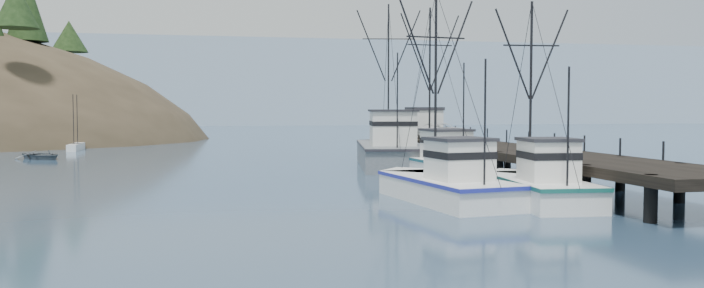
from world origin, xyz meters
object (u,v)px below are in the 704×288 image
object	(u,v)px
trawler_near	(536,186)
work_vessel	(390,151)
trawler_far	(436,163)
pier	(504,151)
pickup_truck	(443,130)
trawler_mid	(444,185)
pier_shed	(424,122)
motorboat	(42,159)

from	to	relation	value
trawler_near	work_vessel	xyz separation A→B (m)	(-1.55, 22.19, 0.41)
work_vessel	trawler_far	bearing A→B (deg)	-79.71
pier	pickup_truck	xyz separation A→B (m)	(0.40, 13.81, 1.01)
trawler_mid	pier_shed	xyz separation A→B (m)	(8.72, 30.03, 2.60)
work_vessel	trawler_near	bearing A→B (deg)	-86.00
trawler_near	motorboat	world-z (taller)	trawler_near
trawler_mid	pickup_truck	size ratio (longest dim) A/B	2.25
pier_shed	motorboat	distance (m)	35.85
trawler_mid	trawler_far	size ratio (longest dim) A/B	0.92
pier_shed	motorboat	bearing A→B (deg)	172.39
pier	motorboat	bearing A→B (deg)	147.28
trawler_near	trawler_far	world-z (taller)	trawler_far
work_vessel	pickup_truck	bearing A→B (deg)	38.95
trawler_mid	pickup_truck	distance (m)	27.47
trawler_near	trawler_far	distance (m)	14.77
trawler_near	trawler_mid	world-z (taller)	trawler_mid
pier_shed	pier	bearing A→B (deg)	-90.00
pickup_truck	motorboat	distance (m)	36.96
pier	trawler_mid	bearing A→B (deg)	-125.96
motorboat	trawler_mid	bearing A→B (deg)	-91.57
trawler_mid	work_vessel	xyz separation A→B (m)	(2.78, 20.71, 0.41)
work_vessel	motorboat	size ratio (longest dim) A/B	3.33
trawler_far	pickup_truck	size ratio (longest dim) A/B	2.45
trawler_mid	pier_shed	bearing A→B (deg)	73.80
trawler_near	pier_shed	xyz separation A→B (m)	(4.39, 31.51, 2.60)
pier_shed	pickup_truck	bearing A→B (deg)	-84.50
work_vessel	pier_shed	world-z (taller)	work_vessel
work_vessel	pier_shed	distance (m)	11.27
trawler_far	pier_shed	bearing A→B (deg)	74.66
trawler_near	pickup_truck	distance (m)	27.80
trawler_mid	trawler_far	xyz separation A→B (m)	(4.13, 13.28, 0.00)
trawler_near	pickup_truck	bearing A→B (deg)	80.05
work_vessel	pier_shed	bearing A→B (deg)	57.48
pier	pier_shed	size ratio (longest dim) A/B	13.75
trawler_near	trawler_far	bearing A→B (deg)	90.79
pier	work_vessel	size ratio (longest dim) A/B	2.66
trawler_near	pickup_truck	xyz separation A→B (m)	(4.79, 27.32, 1.88)
trawler_far	motorboat	distance (m)	37.53
trawler_far	pier_shed	size ratio (longest dim) A/B	3.83
trawler_near	trawler_mid	xyz separation A→B (m)	(-4.33, 1.48, -0.00)
trawler_near	pier_shed	distance (m)	31.92
trawler_near	pickup_truck	size ratio (longest dim) A/B	2.09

